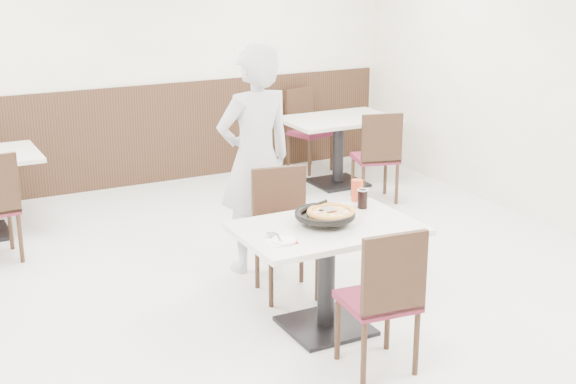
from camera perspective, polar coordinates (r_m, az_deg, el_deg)
name	(u,v)px	position (r m, az deg, el deg)	size (l,w,h in m)	color
floor	(286,300)	(6.04, -0.13, -7.72)	(7.00, 7.00, 0.00)	silver
wall_back	(136,57)	(8.82, -10.75, 9.38)	(6.00, 0.04, 2.80)	beige
wainscot_back	(141,136)	(8.95, -10.41, 3.97)	(5.90, 0.03, 1.10)	black
main_table	(326,278)	(5.48, 2.73, -6.12)	(1.20, 0.80, 0.75)	beige
chair_near	(378,297)	(4.98, 6.39, -7.44)	(0.42, 0.42, 0.95)	black
chair_far	(287,235)	(5.97, -0.09, -3.08)	(0.42, 0.42, 0.95)	black
trivet	(325,220)	(5.40, 2.61, -2.02)	(0.13, 0.13, 0.04)	black
pizza_pan	(325,218)	(5.37, 2.64, -1.86)	(0.35, 0.35, 0.01)	black
pizza	(331,215)	(5.38, 3.10, -1.63)	(0.30, 0.30, 0.02)	gold
pizza_server	(328,209)	(5.39, 2.87, -1.20)	(0.08, 0.11, 0.00)	silver
napkin	(280,242)	(5.06, -0.57, -3.54)	(0.16, 0.16, 0.00)	silver
side_plate	(284,240)	(5.05, -0.29, -3.47)	(0.16, 0.16, 0.01)	white
fork	(279,237)	(5.08, -0.66, -3.25)	(0.01, 0.15, 0.00)	silver
cola_glass	(362,199)	(5.71, 5.32, -0.52)	(0.07, 0.07, 0.13)	black
red_cup	(357,190)	(5.86, 4.93, 0.11)	(0.08, 0.08, 0.16)	red
diner_person	(255,160)	(6.35, -2.34, 2.30)	(0.67, 0.44, 1.83)	#B6B7BB
bg_table_right	(338,151)	(8.85, 3.59, 2.91)	(1.20, 0.80, 0.75)	beige
bg_chair_right_near	(375,156)	(8.28, 6.22, 2.58)	(0.42, 0.42, 0.95)	black
bg_chair_right_far	(310,131)	(9.39, 1.59, 4.39)	(0.42, 0.42, 0.95)	black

